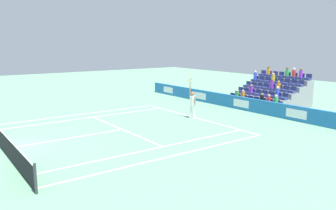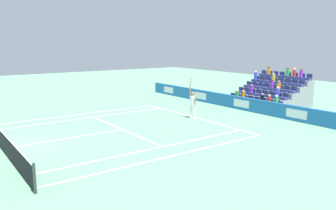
{
  "view_description": "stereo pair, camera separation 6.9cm",
  "coord_description": "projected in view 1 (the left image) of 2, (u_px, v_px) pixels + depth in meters",
  "views": [
    {
      "loc": [
        -17.06,
        2.64,
        4.93
      ],
      "look_at": [
        -0.02,
        -9.66,
        1.1
      ],
      "focal_mm": 36.33,
      "sensor_mm": 36.0,
      "label": 1
    },
    {
      "loc": [
        -17.1,
        2.58,
        4.93
      ],
      "look_at": [
        -0.02,
        -9.66,
        1.1
      ],
      "focal_mm": 36.33,
      "sensor_mm": 36.0,
      "label": 2
    }
  ],
  "objects": [
    {
      "name": "line_service",
      "position": [
        122.0,
        129.0,
        19.7
      ],
      "size": [
        8.23,
        0.1,
        0.01
      ],
      "primitive_type": "cube",
      "color": "white",
      "rests_on": "ground"
    },
    {
      "name": "tennis_net",
      "position": [
        1.0,
        139.0,
        15.93
      ],
      "size": [
        11.97,
        0.1,
        1.07
      ],
      "color": "#33383D",
      "rests_on": "ground"
    },
    {
      "name": "sponsor_barrier",
      "position": [
        242.0,
        103.0,
        25.44
      ],
      "size": [
        23.27,
        0.22,
        0.98
      ],
      "color": "#1E66AD",
      "rests_on": "ground"
    },
    {
      "name": "line_singles_sideline_right",
      "position": [
        155.0,
        148.0,
        16.16
      ],
      "size": [
        0.1,
        11.89,
        0.01
      ],
      "primitive_type": "cube",
      "color": "white",
      "rests_on": "ground"
    },
    {
      "name": "line_doubles_sideline_left",
      "position": [
        79.0,
        114.0,
        23.81
      ],
      "size": [
        0.1,
        11.89,
        0.01
      ],
      "primitive_type": "cube",
      "color": "white",
      "rests_on": "ground"
    },
    {
      "name": "ground_plane",
      "position": [
        2.0,
        149.0,
        16.02
      ],
      "size": [
        80.0,
        80.0,
        0.0
      ],
      "primitive_type": "plane",
      "color": "#669E77"
    },
    {
      "name": "tennis_player",
      "position": [
        193.0,
        103.0,
        22.52
      ],
      "size": [
        0.54,
        0.42,
        2.85
      ],
      "color": "white",
      "rests_on": "ground"
    },
    {
      "name": "loose_tennis_ball",
      "position": [
        41.0,
        135.0,
        18.44
      ],
      "size": [
        0.07,
        0.07,
        0.07
      ],
      "primitive_type": "sphere",
      "color": "#D1E533",
      "rests_on": "ground"
    },
    {
      "name": "stadium_stand",
      "position": [
        272.0,
        95.0,
        27.43
      ],
      "size": [
        4.96,
        4.75,
        3.04
      ],
      "color": "gray",
      "rests_on": "ground"
    },
    {
      "name": "line_doubles_sideline_right",
      "position": [
        172.0,
        156.0,
        15.06
      ],
      "size": [
        0.1,
        11.89,
        0.01
      ],
      "primitive_type": "cube",
      "color": "white",
      "rests_on": "ground"
    },
    {
      "name": "line_centre_mark",
      "position": [
        193.0,
        118.0,
        22.8
      ],
      "size": [
        0.1,
        0.2,
        0.01
      ],
      "primitive_type": "cube",
      "color": "white",
      "rests_on": "ground"
    },
    {
      "name": "line_baseline",
      "position": [
        195.0,
        117.0,
        22.86
      ],
      "size": [
        10.97,
        0.1,
        0.01
      ],
      "primitive_type": "cube",
      "color": "white",
      "rests_on": "ground"
    },
    {
      "name": "line_singles_sideline_left",
      "position": [
        87.0,
        118.0,
        22.72
      ],
      "size": [
        0.1,
        11.89,
        0.01
      ],
      "primitive_type": "cube",
      "color": "white",
      "rests_on": "ground"
    },
    {
      "name": "line_centre_service",
      "position": [
        68.0,
        138.0,
        17.86
      ],
      "size": [
        0.1,
        6.4,
        0.01
      ],
      "primitive_type": "cube",
      "color": "white",
      "rests_on": "ground"
    }
  ]
}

